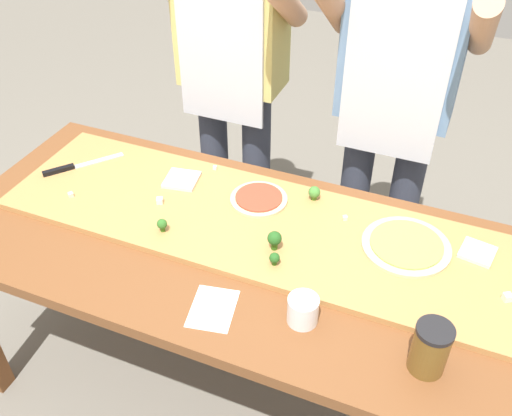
% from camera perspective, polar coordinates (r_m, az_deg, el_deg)
% --- Properties ---
extents(ground_plane, '(8.00, 8.00, 0.00)m').
position_cam_1_polar(ground_plane, '(2.32, -0.98, -17.42)').
color(ground_plane, '#6B665B').
extents(prep_table, '(1.90, 0.82, 0.75)m').
position_cam_1_polar(prep_table, '(1.81, -1.21, -5.77)').
color(prep_table, brown).
rests_on(prep_table, ground).
extents(cutting_board, '(1.66, 0.48, 0.02)m').
position_cam_1_polar(cutting_board, '(1.81, 0.06, -1.61)').
color(cutting_board, '#B27F47').
rests_on(cutting_board, prep_table).
extents(chefs_knife, '(0.20, 0.24, 0.02)m').
position_cam_1_polar(chefs_knife, '(2.13, -17.90, 3.93)').
color(chefs_knife, '#B7BABF').
rests_on(chefs_knife, cutting_board).
extents(pizza_whole_tomato_red, '(0.19, 0.19, 0.02)m').
position_cam_1_polar(pizza_whole_tomato_red, '(1.88, 0.28, 0.95)').
color(pizza_whole_tomato_red, beige).
rests_on(pizza_whole_tomato_red, cutting_board).
extents(pizza_whole_pesto_green, '(0.27, 0.27, 0.02)m').
position_cam_1_polar(pizza_whole_pesto_green, '(1.77, 14.79, -3.63)').
color(pizza_whole_pesto_green, beige).
rests_on(pizza_whole_pesto_green, cutting_board).
extents(pizza_slice_far_right, '(0.11, 0.11, 0.01)m').
position_cam_1_polar(pizza_slice_far_right, '(1.81, 21.26, -4.14)').
color(pizza_slice_far_right, silver).
rests_on(pizza_slice_far_right, cutting_board).
extents(pizza_slice_far_left, '(0.13, 0.13, 0.01)m').
position_cam_1_polar(pizza_slice_far_left, '(1.99, -7.44, 2.83)').
color(pizza_slice_far_left, silver).
rests_on(pizza_slice_far_left, cutting_board).
extents(broccoli_floret_back_left, '(0.04, 0.04, 0.06)m').
position_cam_1_polar(broccoli_floret_back_left, '(1.69, 1.92, -3.03)').
color(broccoli_floret_back_left, '#2C5915').
rests_on(broccoli_floret_back_left, cutting_board).
extents(broccoli_floret_front_right, '(0.04, 0.04, 0.05)m').
position_cam_1_polar(broccoli_floret_front_right, '(1.88, 5.85, 1.55)').
color(broccoli_floret_front_right, '#487A23').
rests_on(broccoli_floret_front_right, cutting_board).
extents(broccoli_floret_back_mid, '(0.03, 0.03, 0.04)m').
position_cam_1_polar(broccoli_floret_back_mid, '(1.64, 1.86, -5.04)').
color(broccoli_floret_back_mid, '#2C5915').
rests_on(broccoli_floret_back_mid, cutting_board).
extents(broccoli_floret_front_mid, '(0.03, 0.03, 0.04)m').
position_cam_1_polar(broccoli_floret_front_mid, '(1.77, -9.38, -1.63)').
color(broccoli_floret_front_mid, '#366618').
rests_on(broccoli_floret_front_mid, cutting_board).
extents(cheese_crumble_a, '(0.02, 0.02, 0.01)m').
position_cam_1_polar(cheese_crumble_a, '(1.83, 8.89, -0.98)').
color(cheese_crumble_a, silver).
rests_on(cheese_crumble_a, cutting_board).
extents(cheese_crumble_b, '(0.02, 0.02, 0.02)m').
position_cam_1_polar(cheese_crumble_b, '(2.00, -18.03, 1.27)').
color(cheese_crumble_b, silver).
rests_on(cheese_crumble_b, cutting_board).
extents(cheese_crumble_c, '(0.03, 0.03, 0.02)m').
position_cam_1_polar(cheese_crumble_c, '(1.90, -9.61, 0.73)').
color(cheese_crumble_c, white).
rests_on(cheese_crumble_c, cutting_board).
extents(cheese_crumble_d, '(0.03, 0.03, 0.02)m').
position_cam_1_polar(cheese_crumble_d, '(1.70, 23.83, -8.16)').
color(cheese_crumble_d, white).
rests_on(cheese_crumble_d, cutting_board).
extents(cheese_crumble_e, '(0.02, 0.02, 0.01)m').
position_cam_1_polar(cheese_crumble_e, '(2.03, -4.13, 4.05)').
color(cheese_crumble_e, white).
rests_on(cheese_crumble_e, cutting_board).
extents(flour_cup, '(0.08, 0.08, 0.08)m').
position_cam_1_polar(flour_cup, '(1.52, 4.70, -10.25)').
color(flour_cup, white).
rests_on(flour_cup, prep_table).
extents(sauce_jar, '(0.09, 0.09, 0.14)m').
position_cam_1_polar(sauce_jar, '(1.46, 17.03, -13.27)').
color(sauce_jar, brown).
rests_on(sauce_jar, prep_table).
extents(recipe_note, '(0.14, 0.17, 0.00)m').
position_cam_1_polar(recipe_note, '(1.57, -4.34, -9.99)').
color(recipe_note, white).
rests_on(recipe_note, prep_table).
extents(cook_left, '(0.54, 0.39, 1.67)m').
position_cam_1_polar(cook_left, '(2.27, -2.46, 14.52)').
color(cook_left, '#333847').
rests_on(cook_left, ground).
extents(cook_right, '(0.54, 0.39, 1.67)m').
position_cam_1_polar(cook_right, '(2.10, 13.85, 11.40)').
color(cook_right, '#333847').
rests_on(cook_right, ground).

